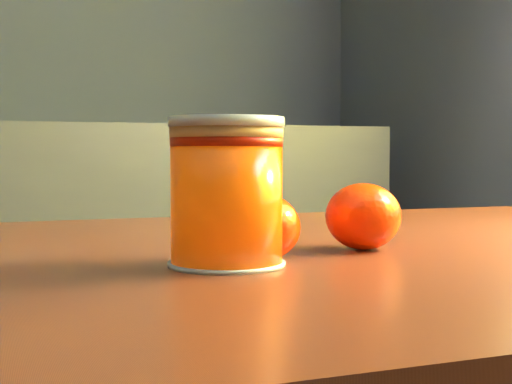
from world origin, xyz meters
name	(u,v)px	position (x,y,z in m)	size (l,w,h in m)	color
table	(330,348)	(0.95, 0.22, 0.65)	(1.00, 0.71, 0.75)	maroon
juice_glass	(227,193)	(0.82, 0.14, 0.80)	(0.09, 0.09, 0.11)	#FF4F05
orange_front	(263,227)	(0.85, 0.15, 0.77)	(0.06, 0.06, 0.05)	#FF3405
orange_back	(363,216)	(0.96, 0.18, 0.78)	(0.07, 0.07, 0.06)	#FF3405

